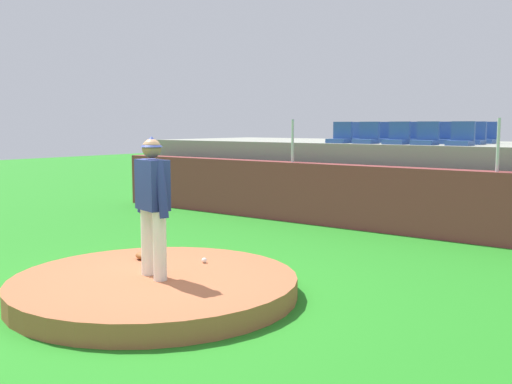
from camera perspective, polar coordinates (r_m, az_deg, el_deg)
ground_plane at (r=7.80m, az=-9.77°, el=-9.93°), size 60.00×60.00×0.00m
pitchers_mound at (r=7.76m, az=-9.79°, el=-9.00°), size 3.67×3.67×0.26m
pitcher at (r=7.49m, az=-10.01°, el=-0.42°), size 0.76×0.39×1.80m
baseball at (r=8.36m, az=-5.04°, el=-6.62°), size 0.07×0.07×0.07m
fielding_glove at (r=8.68m, az=-10.88°, el=-6.10°), size 0.34×0.27×0.11m
brick_barrier at (r=12.50m, az=11.17°, el=-0.59°), size 14.69×0.40×1.35m
fence_post_left at (r=13.43m, az=3.57°, el=4.98°), size 0.06×0.06×0.97m
fence_post_right at (r=11.52m, az=22.46°, el=4.26°), size 0.06×0.06×0.97m
bleacher_platform at (r=14.98m, az=15.92°, el=1.25°), size 14.42×4.27×1.78m
stadium_chair_0 at (r=14.07m, az=8.21°, el=5.37°), size 0.48×0.44×0.50m
stadium_chair_1 at (r=13.78m, az=10.76°, el=5.30°), size 0.48×0.44×0.50m
stadium_chair_2 at (r=13.42m, az=13.57°, el=5.20°), size 0.48×0.44×0.50m
stadium_chair_3 at (r=13.16m, az=16.18°, el=5.10°), size 0.48×0.44×0.50m
stadium_chair_4 at (r=12.95m, az=19.31°, el=4.98°), size 0.48×0.44×0.50m
stadium_chair_5 at (r=14.89m, az=9.95°, el=5.39°), size 0.48×0.44×0.50m
stadium_chair_6 at (r=14.53m, az=12.45°, el=5.31°), size 0.48×0.44×0.50m
stadium_chair_7 at (r=14.28m, az=15.09°, el=5.23°), size 0.48×0.44×0.50m
stadium_chair_8 at (r=14.02m, az=17.61°, el=5.13°), size 0.48×0.44×0.50m
stadium_chair_9 at (r=13.78m, az=20.34°, el=5.01°), size 0.48×0.44×0.50m
stadium_chair_10 at (r=15.68m, az=11.49°, el=5.41°), size 0.48×0.44×0.50m
stadium_chair_11 at (r=15.36m, az=13.95°, el=5.33°), size 0.48×0.44×0.50m
stadium_chair_12 at (r=15.12m, az=16.24°, el=5.25°), size 0.48×0.44×0.50m
stadium_chair_13 at (r=14.88m, az=18.79°, el=5.15°), size 0.48×0.44×0.50m
stadium_chair_14 at (r=14.62m, az=21.37°, el=5.03°), size 0.48×0.44×0.50m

